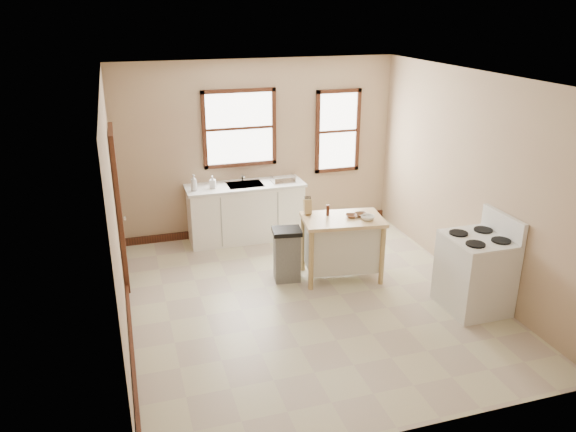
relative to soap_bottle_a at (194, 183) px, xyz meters
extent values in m
plane|color=#B09F8B|center=(1.11, -2.12, -1.05)|extent=(5.00, 5.00, 0.00)
plane|color=white|center=(1.11, -2.12, 1.75)|extent=(5.00, 5.00, 0.00)
cube|color=tan|center=(1.11, 0.38, 0.35)|extent=(4.50, 0.04, 2.80)
cube|color=tan|center=(-1.14, -2.12, 0.35)|extent=(0.04, 5.00, 2.80)
cube|color=tan|center=(3.36, -2.12, 0.35)|extent=(0.04, 5.00, 2.80)
cube|color=black|center=(-1.10, -0.82, 0.00)|extent=(0.06, 0.90, 2.10)
cube|color=black|center=(1.11, 0.35, -0.99)|extent=(4.50, 0.04, 0.12)
cube|color=black|center=(-1.11, -2.12, -0.99)|extent=(0.04, 5.00, 0.12)
cylinder|color=silver|center=(0.81, 0.26, -0.02)|extent=(0.03, 0.03, 0.22)
imported|color=#B2B2B2|center=(0.00, 0.00, 0.00)|extent=(0.13, 0.13, 0.25)
imported|color=#B2B2B2|center=(0.29, 0.05, -0.03)|extent=(0.11, 0.12, 0.20)
cylinder|color=#3D1B10|center=(1.59, -1.48, -0.09)|extent=(0.05, 0.05, 0.15)
imported|color=brown|center=(1.87, -1.64, -0.15)|extent=(0.19, 0.19, 0.04)
imported|color=brown|center=(2.02, -1.64, -0.15)|extent=(0.17, 0.17, 0.04)
imported|color=silver|center=(2.04, -1.79, -0.14)|extent=(0.25, 0.25, 0.06)
camera|label=1|loc=(-1.02, -8.13, 2.52)|focal=35.00mm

